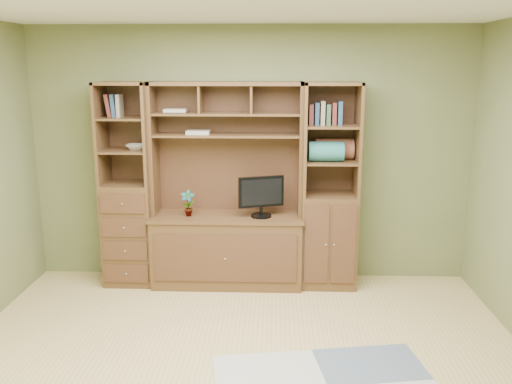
{
  "coord_description": "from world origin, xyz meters",
  "views": [
    {
      "loc": [
        0.26,
        -3.5,
        2.2
      ],
      "look_at": [
        0.09,
        1.2,
        1.1
      ],
      "focal_mm": 38.0,
      "sensor_mm": 36.0,
      "label": 1
    }
  ],
  "objects_px": {
    "left_tower": "(128,185)",
    "monitor": "(261,189)",
    "center_hutch": "(227,187)",
    "right_tower": "(329,187)"
  },
  "relations": [
    {
      "from": "left_tower",
      "to": "monitor",
      "type": "height_order",
      "value": "left_tower"
    },
    {
      "from": "center_hutch",
      "to": "right_tower",
      "type": "relative_size",
      "value": 1.0
    },
    {
      "from": "monitor",
      "to": "left_tower",
      "type": "bearing_deg",
      "value": 158.47
    },
    {
      "from": "right_tower",
      "to": "left_tower",
      "type": "bearing_deg",
      "value": 180.0
    },
    {
      "from": "center_hutch",
      "to": "left_tower",
      "type": "xyz_separation_m",
      "value": [
        -1.0,
        0.04,
        0.0
      ]
    },
    {
      "from": "left_tower",
      "to": "right_tower",
      "type": "bearing_deg",
      "value": 0.0
    },
    {
      "from": "left_tower",
      "to": "right_tower",
      "type": "xyz_separation_m",
      "value": [
        2.02,
        0.0,
        0.0
      ]
    },
    {
      "from": "right_tower",
      "to": "monitor",
      "type": "distance_m",
      "value": 0.68
    },
    {
      "from": "left_tower",
      "to": "right_tower",
      "type": "relative_size",
      "value": 1.0
    },
    {
      "from": "left_tower",
      "to": "monitor",
      "type": "relative_size",
      "value": 3.63
    }
  ]
}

